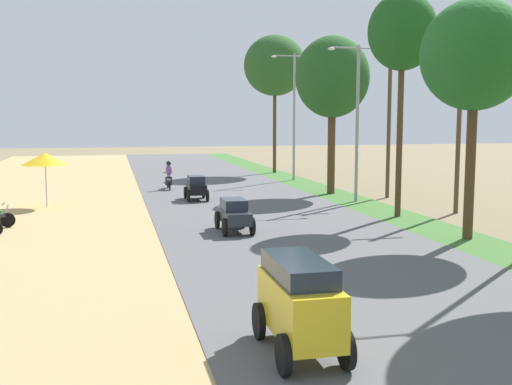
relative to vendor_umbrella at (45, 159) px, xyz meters
The scene contains 13 objects.
vendor_umbrella is the anchor object (origin of this frame).
median_tree_third 19.14m from the vendor_umbrella, 37.31° to the right, with size 3.60×3.60×8.08m.
median_tree_fourth 16.89m from the vendor_umbrella, 23.11° to the right, with size 2.82×2.82×9.23m.
median_tree_fifth 15.40m from the vendor_umbrella, ahead, with size 4.01×4.01×8.53m.
median_tree_sixth 22.22m from the vendor_umbrella, 45.51° to the left, with size 4.63×4.63×10.27m.
streetlamp_mid 15.07m from the vendor_umbrella, ahead, with size 3.16×0.20×7.66m.
streetlamp_far 17.83m from the vendor_umbrella, 32.72° to the left, with size 3.16×0.20×8.32m.
utility_pole_near 18.84m from the vendor_umbrella, 17.67° to the right, with size 1.80×0.20×8.56m.
utility_pole_far 17.32m from the vendor_umbrella, ahead, with size 1.80×0.20×8.53m.
car_van_yellow 21.05m from the vendor_umbrella, 72.89° to the right, with size 1.19×2.41×1.67m.
car_sedan_charcoal 11.15m from the vendor_umbrella, 48.54° to the right, with size 1.10×2.26×1.19m.
car_hatchback_black 7.33m from the vendor_umbrella, ahead, with size 1.04×2.00×1.23m.
motorbike_ahead_second 8.63m from the vendor_umbrella, 43.26° to the left, with size 0.54×1.80×1.66m.
Camera 1 is at (-5.99, -1.29, 4.20)m, focal length 43.53 mm.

